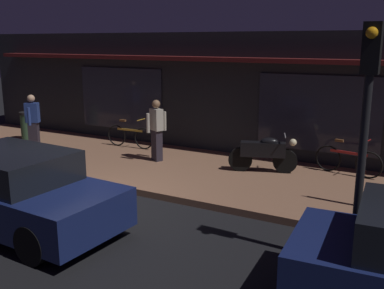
# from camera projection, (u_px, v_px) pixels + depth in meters

# --- Properties ---
(ground_plane) EXTENTS (60.00, 60.00, 0.00)m
(ground_plane) POSITION_uv_depth(u_px,v_px,m) (98.00, 208.00, 9.08)
(ground_plane) COLOR black
(sidewalk_slab) EXTENTS (18.00, 4.00, 0.15)m
(sidewalk_slab) POSITION_uv_depth(u_px,v_px,m) (173.00, 169.00, 11.62)
(sidewalk_slab) COLOR #8C6047
(sidewalk_slab) RESTS_ON ground_plane
(storefront_building) EXTENTS (18.00, 3.30, 3.60)m
(storefront_building) POSITION_uv_depth(u_px,v_px,m) (228.00, 90.00, 14.12)
(storefront_building) COLOR black
(storefront_building) RESTS_ON ground_plane
(motorcycle) EXTENTS (1.64, 0.78, 0.97)m
(motorcycle) POSITION_uv_depth(u_px,v_px,m) (264.00, 153.00, 10.96)
(motorcycle) COLOR black
(motorcycle) RESTS_ON sidewalk_slab
(bicycle_parked) EXTENTS (1.64, 0.44, 0.91)m
(bicycle_parked) POSITION_uv_depth(u_px,v_px,m) (348.00, 160.00, 10.77)
(bicycle_parked) COLOR black
(bicycle_parked) RESTS_ON sidewalk_slab
(bicycle_extra) EXTENTS (1.66, 0.42, 0.91)m
(bicycle_extra) POSITION_uv_depth(u_px,v_px,m) (130.00, 136.00, 13.54)
(bicycle_extra) COLOR black
(bicycle_extra) RESTS_ON sidewalk_slab
(person_photographer) EXTENTS (0.44, 0.58, 1.67)m
(person_photographer) POSITION_uv_depth(u_px,v_px,m) (33.00, 121.00, 13.07)
(person_photographer) COLOR #28232D
(person_photographer) RESTS_ON sidewalk_slab
(person_bystander) EXTENTS (0.44, 0.59, 1.67)m
(person_bystander) POSITION_uv_depth(u_px,v_px,m) (157.00, 129.00, 11.93)
(person_bystander) COLOR #28232D
(person_bystander) RESTS_ON sidewalk_slab
(trash_bin) EXTENTS (0.48, 0.48, 0.93)m
(trash_bin) POSITION_uv_depth(u_px,v_px,m) (28.00, 126.00, 14.59)
(trash_bin) COLOR #2D4C33
(trash_bin) RESTS_ON sidewalk_slab
(traffic_light_pole) EXTENTS (0.24, 0.33, 3.60)m
(traffic_light_pole) POSITION_uv_depth(u_px,v_px,m) (367.00, 105.00, 6.18)
(traffic_light_pole) COLOR black
(traffic_light_pole) RESTS_ON ground_plane
(parked_car_far) EXTENTS (4.19, 1.98, 1.42)m
(parked_car_far) POSITION_uv_depth(u_px,v_px,m) (15.00, 191.00, 8.01)
(parked_car_far) COLOR black
(parked_car_far) RESTS_ON ground_plane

